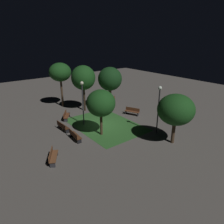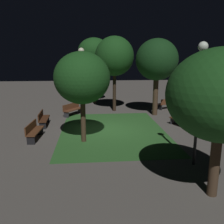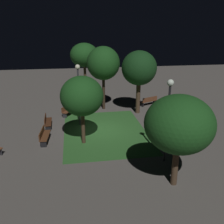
{
  "view_description": "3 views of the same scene",
  "coord_description": "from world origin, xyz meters",
  "px_view_note": "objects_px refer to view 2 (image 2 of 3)",
  "views": [
    {
      "loc": [
        16.77,
        -11.78,
        9.11
      ],
      "look_at": [
        0.41,
        1.0,
        1.37
      ],
      "focal_mm": 32.95,
      "sensor_mm": 36.0,
      "label": 1
    },
    {
      "loc": [
        13.6,
        -1.04,
        4.25
      ],
      "look_at": [
        0.79,
        0.12,
        1.27
      ],
      "focal_mm": 38.53,
      "sensor_mm": 36.0,
      "label": 2
    },
    {
      "loc": [
        16.73,
        -1.96,
        7.3
      ],
      "look_at": [
        -0.61,
        0.89,
        1.2
      ],
      "focal_mm": 39.16,
      "sensor_mm": 36.0,
      "label": 3
    }
  ],
  "objects_px": {
    "bench_corner": "(43,118)",
    "tree_lawn_side": "(114,56)",
    "bench_back_row": "(73,109)",
    "lamp_post_path_center": "(82,74)",
    "bench_path_side": "(34,130)",
    "lamp_post_plaza_west": "(200,85)",
    "bench_front_left": "(168,103)",
    "tree_near_wall": "(94,52)",
    "tree_tall_center": "(222,96)",
    "tree_right_canopy": "(157,60)",
    "bench_lawn_edge": "(183,119)",
    "tree_back_right": "(82,78)"
  },
  "relations": [
    {
      "from": "bench_corner",
      "to": "bench_front_left",
      "type": "bearing_deg",
      "value": 113.66
    },
    {
      "from": "bench_back_row",
      "to": "tree_tall_center",
      "type": "relative_size",
      "value": 0.39
    },
    {
      "from": "bench_back_row",
      "to": "tree_lawn_side",
      "type": "bearing_deg",
      "value": 111.22
    },
    {
      "from": "bench_corner",
      "to": "bench_path_side",
      "type": "bearing_deg",
      "value": 0.0
    },
    {
      "from": "bench_path_side",
      "to": "bench_back_row",
      "type": "distance_m",
      "value": 5.4
    },
    {
      "from": "bench_corner",
      "to": "bench_path_side",
      "type": "distance_m",
      "value": 2.56
    },
    {
      "from": "tree_near_wall",
      "to": "lamp_post_path_center",
      "type": "height_order",
      "value": "tree_near_wall"
    },
    {
      "from": "bench_front_left",
      "to": "tree_back_right",
      "type": "bearing_deg",
      "value": -43.18
    },
    {
      "from": "bench_front_left",
      "to": "tree_near_wall",
      "type": "height_order",
      "value": "tree_near_wall"
    },
    {
      "from": "bench_front_left",
      "to": "lamp_post_path_center",
      "type": "xyz_separation_m",
      "value": [
        4.08,
        -6.91,
        2.73
      ]
    },
    {
      "from": "bench_back_row",
      "to": "bench_corner",
      "type": "bearing_deg",
      "value": -32.77
    },
    {
      "from": "bench_corner",
      "to": "bench_back_row",
      "type": "xyz_separation_m",
      "value": [
        -2.58,
        1.66,
        0.0
      ]
    },
    {
      "from": "lamp_post_path_center",
      "to": "lamp_post_plaza_west",
      "type": "height_order",
      "value": "lamp_post_plaza_west"
    },
    {
      "from": "bench_lawn_edge",
      "to": "tree_near_wall",
      "type": "height_order",
      "value": "tree_near_wall"
    },
    {
      "from": "bench_corner",
      "to": "tree_lawn_side",
      "type": "bearing_deg",
      "value": 128.13
    },
    {
      "from": "lamp_post_path_center",
      "to": "lamp_post_plaza_west",
      "type": "distance_m",
      "value": 7.78
    },
    {
      "from": "bench_path_side",
      "to": "lamp_post_plaza_west",
      "type": "height_order",
      "value": "lamp_post_plaza_west"
    },
    {
      "from": "lamp_post_path_center",
      "to": "lamp_post_plaza_west",
      "type": "relative_size",
      "value": 1.0
    },
    {
      "from": "tree_tall_center",
      "to": "lamp_post_path_center",
      "type": "distance_m",
      "value": 9.45
    },
    {
      "from": "bench_path_side",
      "to": "tree_lawn_side",
      "type": "height_order",
      "value": "tree_lawn_side"
    },
    {
      "from": "bench_path_side",
      "to": "tree_lawn_side",
      "type": "xyz_separation_m",
      "value": [
        -6.38,
        4.88,
        3.77
      ]
    },
    {
      "from": "tree_right_canopy",
      "to": "tree_near_wall",
      "type": "relative_size",
      "value": 0.94
    },
    {
      "from": "bench_lawn_edge",
      "to": "tree_near_wall",
      "type": "bearing_deg",
      "value": -147.25
    },
    {
      "from": "bench_corner",
      "to": "lamp_post_path_center",
      "type": "relative_size",
      "value": 0.38
    },
    {
      "from": "tree_back_right",
      "to": "tree_near_wall",
      "type": "bearing_deg",
      "value": 175.65
    },
    {
      "from": "lamp_post_plaza_west",
      "to": "bench_front_left",
      "type": "bearing_deg",
      "value": 167.38
    },
    {
      "from": "bench_front_left",
      "to": "tree_right_canopy",
      "type": "bearing_deg",
      "value": -40.74
    },
    {
      "from": "tree_lawn_side",
      "to": "tree_near_wall",
      "type": "xyz_separation_m",
      "value": [
        -3.29,
        -1.49,
        0.39
      ]
    },
    {
      "from": "bench_front_left",
      "to": "bench_corner",
      "type": "bearing_deg",
      "value": -66.34
    },
    {
      "from": "lamp_post_path_center",
      "to": "tree_back_right",
      "type": "bearing_deg",
      "value": 2.04
    },
    {
      "from": "tree_tall_center",
      "to": "tree_back_right",
      "type": "distance_m",
      "value": 6.7
    },
    {
      "from": "bench_back_row",
      "to": "tree_tall_center",
      "type": "xyz_separation_m",
      "value": [
        10.98,
        5.07,
        2.68
      ]
    },
    {
      "from": "lamp_post_path_center",
      "to": "lamp_post_plaza_west",
      "type": "bearing_deg",
      "value": 36.09
    },
    {
      "from": "bench_back_row",
      "to": "bench_lawn_edge",
      "type": "height_order",
      "value": "same"
    },
    {
      "from": "bench_corner",
      "to": "bench_path_side",
      "type": "relative_size",
      "value": 0.99
    },
    {
      "from": "bench_back_row",
      "to": "lamp_post_path_center",
      "type": "distance_m",
      "value": 3.82
    },
    {
      "from": "bench_corner",
      "to": "tree_lawn_side",
      "type": "relative_size",
      "value": 0.32
    },
    {
      "from": "bench_corner",
      "to": "bench_front_left",
      "type": "distance_m",
      "value": 10.26
    },
    {
      "from": "bench_path_side",
      "to": "tree_back_right",
      "type": "relative_size",
      "value": 0.41
    },
    {
      "from": "tree_tall_center",
      "to": "bench_corner",
      "type": "bearing_deg",
      "value": -141.31
    },
    {
      "from": "bench_back_row",
      "to": "bench_front_left",
      "type": "height_order",
      "value": "same"
    },
    {
      "from": "bench_lawn_edge",
      "to": "tree_lawn_side",
      "type": "xyz_separation_m",
      "value": [
        -4.89,
        -3.77,
        3.77
      ]
    },
    {
      "from": "lamp_post_plaza_west",
      "to": "tree_right_canopy",
      "type": "bearing_deg",
      "value": 175.51
    },
    {
      "from": "bench_front_left",
      "to": "tree_near_wall",
      "type": "bearing_deg",
      "value": -116.48
    },
    {
      "from": "bench_front_left",
      "to": "tree_near_wall",
      "type": "distance_m",
      "value": 7.9
    },
    {
      "from": "bench_front_left",
      "to": "lamp_post_plaza_west",
      "type": "distance_m",
      "value": 10.98
    },
    {
      "from": "bench_path_side",
      "to": "tree_tall_center",
      "type": "bearing_deg",
      "value": 49.02
    },
    {
      "from": "tree_right_canopy",
      "to": "tree_tall_center",
      "type": "height_order",
      "value": "tree_right_canopy"
    },
    {
      "from": "tree_lawn_side",
      "to": "lamp_post_path_center",
      "type": "bearing_deg",
      "value": -32.18
    },
    {
      "from": "bench_lawn_edge",
      "to": "tree_tall_center",
      "type": "xyz_separation_m",
      "value": [
        7.34,
        -1.91,
        2.68
      ]
    }
  ]
}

